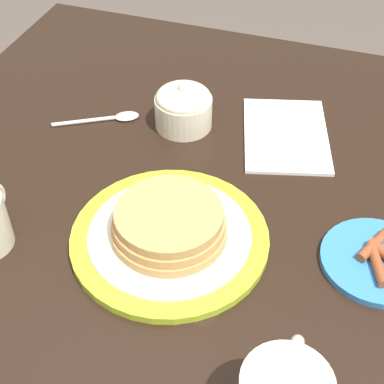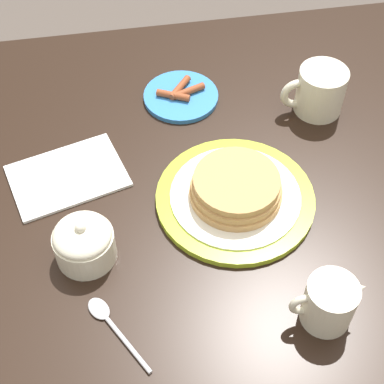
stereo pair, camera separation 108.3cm
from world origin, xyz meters
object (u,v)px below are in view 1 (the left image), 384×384
Objects in this scene: sugar_bowl at (183,107)px; napkin at (286,135)px; pancake_plate at (169,231)px; spoon at (112,118)px; side_plate_bacon at (377,260)px.

sugar_bowl reaches higher than napkin.
napkin is at bearing -19.97° from pancake_plate.
napkin is (0.28, -0.10, -0.02)m from pancake_plate.
pancake_plate is 0.30m from napkin.
spoon is (-0.05, 0.30, 0.00)m from napkin.
sugar_bowl is 0.70× the size of spoon.
side_plate_bacon reaches higher than spoon.
spoon is (0.23, 0.19, -0.02)m from pancake_plate.
spoon is (-0.03, 0.12, -0.03)m from sugar_bowl.
pancake_plate reaches higher than napkin.
sugar_bowl reaches higher than spoon.
side_plate_bacon is 0.66× the size of napkin.
pancake_plate is at bearing -140.37° from spoon.
spoon is at bearing 101.56° from sugar_bowl.
napkin is at bearing -80.42° from spoon.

